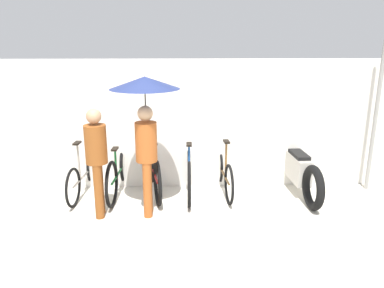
# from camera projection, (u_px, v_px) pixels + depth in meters

# --- Properties ---
(ground_plane) EXTENTS (30.00, 30.00, 0.00)m
(ground_plane) POSITION_uv_depth(u_px,v_px,m) (147.00, 239.00, 5.05)
(ground_plane) COLOR beige
(back_wall) EXTENTS (11.73, 0.12, 2.29)m
(back_wall) POSITION_uv_depth(u_px,v_px,m) (154.00, 125.00, 6.62)
(back_wall) COLOR silver
(back_wall) RESTS_ON ground
(parked_bicycle_0) EXTENTS (0.44, 1.70, 1.03)m
(parked_bicycle_0) POSITION_uv_depth(u_px,v_px,m) (84.00, 174.00, 6.48)
(parked_bicycle_0) COLOR black
(parked_bicycle_0) RESTS_ON ground
(parked_bicycle_1) EXTENTS (0.44, 1.85, 1.10)m
(parked_bicycle_1) POSITION_uv_depth(u_px,v_px,m) (119.00, 172.00, 6.48)
(parked_bicycle_1) COLOR black
(parked_bicycle_1) RESTS_ON ground
(parked_bicycle_2) EXTENTS (0.49, 1.76, 0.97)m
(parked_bicycle_2) POSITION_uv_depth(u_px,v_px,m) (154.00, 171.00, 6.50)
(parked_bicycle_2) COLOR black
(parked_bicycle_2) RESTS_ON ground
(parked_bicycle_3) EXTENTS (0.44, 1.82, 1.03)m
(parked_bicycle_3) POSITION_uv_depth(u_px,v_px,m) (189.00, 172.00, 6.47)
(parked_bicycle_3) COLOR black
(parked_bicycle_3) RESTS_ON ground
(parked_bicycle_4) EXTENTS (0.44, 1.66, 0.99)m
(parked_bicycle_4) POSITION_uv_depth(u_px,v_px,m) (224.00, 173.00, 6.54)
(parked_bicycle_4) COLOR black
(parked_bicycle_4) RESTS_ON ground
(pedestrian_leading) EXTENTS (0.32, 0.32, 1.66)m
(pedestrian_leading) POSITION_uv_depth(u_px,v_px,m) (96.00, 155.00, 5.49)
(pedestrian_leading) COLOR brown
(pedestrian_leading) RESTS_ON ground
(pedestrian_center) EXTENTS (1.03, 1.03, 2.09)m
(pedestrian_center) POSITION_uv_depth(u_px,v_px,m) (145.00, 107.00, 5.43)
(pedestrian_center) COLOR #9E4C1E
(pedestrian_center) RESTS_ON ground
(motorcycle) EXTENTS (0.58, 2.12, 0.93)m
(motorcycle) POSITION_uv_depth(u_px,v_px,m) (298.00, 170.00, 6.53)
(motorcycle) COLOR black
(motorcycle) RESTS_ON ground
(awning_pole) EXTENTS (0.07, 0.07, 2.60)m
(awning_pole) POSITION_uv_depth(u_px,v_px,m) (375.00, 118.00, 6.42)
(awning_pole) COLOR gray
(awning_pole) RESTS_ON ground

